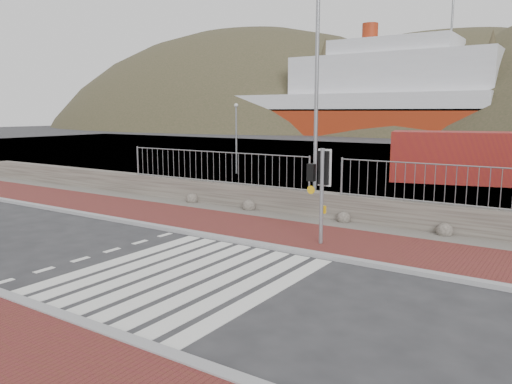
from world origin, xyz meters
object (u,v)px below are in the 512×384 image
Objects in this scene: streetlight at (320,89)px; shipping_container at (454,157)px; traffic_signal_far at (321,176)px; ferry at (352,101)px.

streetlight is 1.25× the size of shipping_container.
streetlight reaches higher than shipping_container.
shipping_container is at bearing -88.40° from traffic_signal_far.
ferry is 18.66× the size of traffic_signal_far.
ferry is at bearing -65.49° from traffic_signal_far.
ferry is 7.97× the size of shipping_container.
streetlight is 11.77m from shipping_container.
traffic_signal_far is 0.43× the size of shipping_container.
streetlight reaches higher than traffic_signal_far.
ferry is at bearing 101.38° from streetlight.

